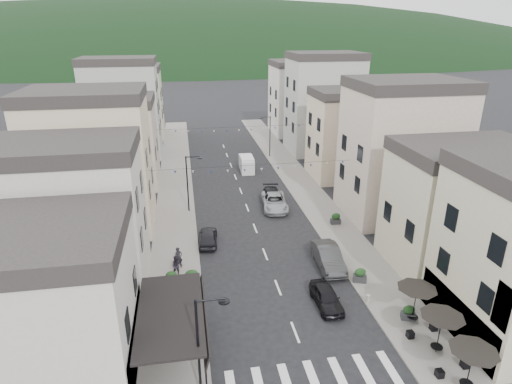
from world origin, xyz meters
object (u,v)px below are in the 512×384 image
at_px(delivery_van, 247,164).
at_px(parked_car_c, 274,202).
at_px(parked_car_b, 328,257).
at_px(pedestrian_b, 177,266).
at_px(pedestrian_a, 179,258).
at_px(parked_car_e, 208,237).
at_px(parked_car_a, 326,297).
at_px(parked_car_d, 272,197).

bearing_deg(delivery_van, parked_car_c, -83.43).
xyz_separation_m(parked_car_b, pedestrian_b, (-11.88, 0.32, 0.17)).
bearing_deg(delivery_van, pedestrian_b, -108.11).
xyz_separation_m(delivery_van, pedestrian_a, (-8.95, -23.35, -0.00)).
relative_size(parked_car_e, pedestrian_a, 2.26).
xyz_separation_m(parked_car_c, pedestrian_a, (-9.96, -10.46, 0.24)).
bearing_deg(parked_car_a, delivery_van, 90.81).
height_order(delivery_van, pedestrian_b, delivery_van).
bearing_deg(parked_car_c, pedestrian_a, -127.92).
bearing_deg(parked_car_a, parked_car_e, 124.34).
height_order(parked_car_a, pedestrian_a, pedestrian_a).
height_order(parked_car_e, pedestrian_b, pedestrian_b).
height_order(parked_car_c, delivery_van, delivery_van).
bearing_deg(pedestrian_a, parked_car_a, -55.14).
relative_size(parked_car_a, pedestrian_b, 2.22).
bearing_deg(pedestrian_b, parked_car_a, -29.04).
bearing_deg(parked_car_b, parked_car_e, 151.67).
bearing_deg(pedestrian_b, parked_car_d, 50.97).
height_order(parked_car_e, pedestrian_a, pedestrian_a).
xyz_separation_m(parked_car_d, delivery_van, (-1.00, 11.53, 0.27)).
xyz_separation_m(parked_car_d, parked_car_e, (-7.40, -7.98, -0.05)).
xyz_separation_m(pedestrian_a, pedestrian_b, (-0.13, -1.30, 0.00)).
bearing_deg(parked_car_e, pedestrian_a, 61.46).
height_order(parked_car_d, pedestrian_b, pedestrian_b).
relative_size(parked_car_b, parked_car_e, 1.27).
distance_m(parked_car_d, pedestrian_b, 16.54).
bearing_deg(parked_car_a, parked_car_b, 68.87).
bearing_deg(parked_car_c, pedestrian_b, -124.95).
distance_m(parked_car_d, parked_car_e, 10.88).
xyz_separation_m(parked_car_a, pedestrian_b, (-10.08, 5.26, 0.33)).
relative_size(parked_car_e, pedestrian_b, 2.26).
bearing_deg(parked_car_e, parked_car_d, -127.68).
distance_m(parked_car_c, parked_car_d, 1.35).
xyz_separation_m(parked_car_a, parked_car_b, (1.80, 4.94, 0.16)).
relative_size(parked_car_d, pedestrian_b, 2.85).
relative_size(parked_car_d, pedestrian_a, 2.86).
relative_size(parked_car_a, parked_car_e, 0.99).
bearing_deg(parked_car_e, parked_car_c, -132.99).
bearing_deg(delivery_van, parked_car_b, -81.48).
distance_m(parked_car_b, delivery_van, 25.13).
height_order(parked_car_c, pedestrian_b, pedestrian_b).
relative_size(parked_car_c, parked_car_d, 1.09).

